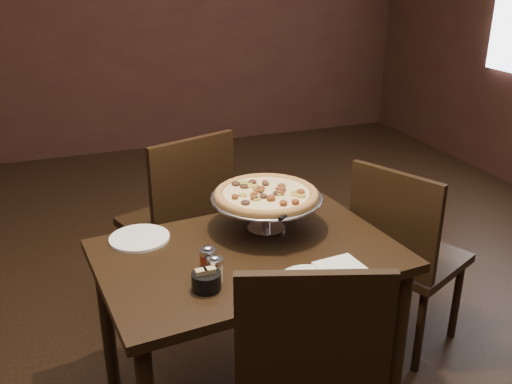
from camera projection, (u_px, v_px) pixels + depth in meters
name	position (u px, v px, depth m)	size (l,w,h in m)	color
room	(227.00, 65.00, 2.04)	(6.04, 7.04, 2.84)	black
dining_table	(249.00, 272.00, 2.23)	(1.20, 0.85, 0.71)	black
pizza_stand	(266.00, 195.00, 2.31)	(0.46, 0.46, 0.19)	#B5B5BC
parmesan_shaker	(215.00, 269.00, 1.98)	(0.06, 0.06, 0.10)	#F3EABD
pepper_flake_shaker	(208.00, 260.00, 2.02)	(0.06, 0.06, 0.11)	maroon
packet_caddy	(206.00, 280.00, 1.93)	(0.10, 0.10, 0.08)	black
napkin_stack	(342.00, 269.00, 2.05)	(0.16, 0.16, 0.02)	white
plate_left	(140.00, 238.00, 2.28)	(0.24, 0.24, 0.01)	white
plate_near	(309.00, 281.00, 1.98)	(0.22, 0.22, 0.01)	white
serving_spatula	(287.00, 215.00, 2.15)	(0.14, 0.14, 0.02)	#B5B5BC
chair_far	(181.00, 217.00, 2.89)	(0.58, 0.58, 0.98)	black
chair_side	(403.00, 252.00, 2.61)	(0.58, 0.58, 0.93)	black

